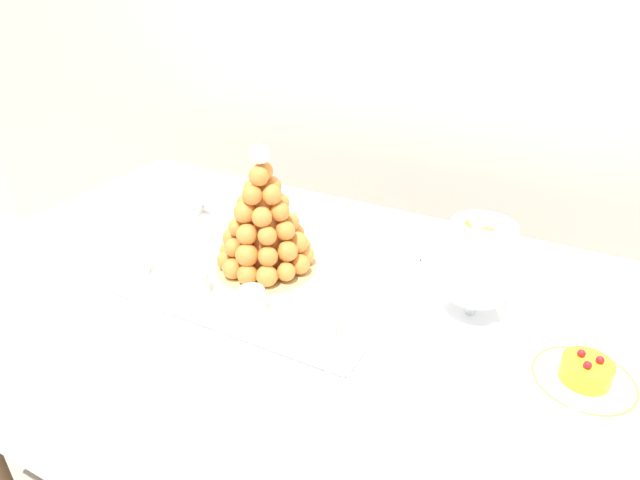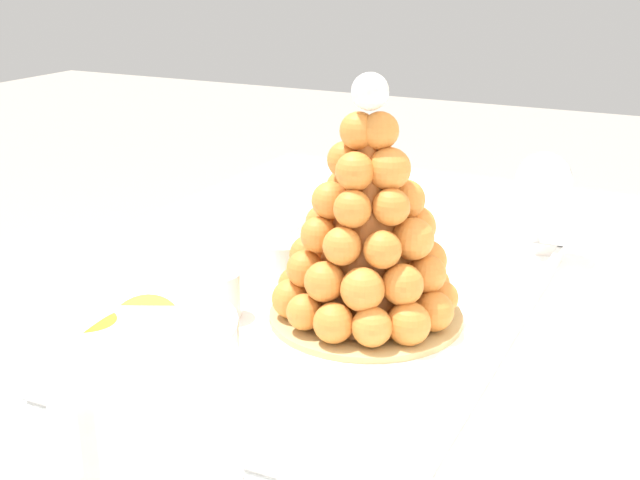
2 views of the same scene
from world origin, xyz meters
The scene contains 11 objects.
backdrop_wall centered at (0.00, 0.87, 1.25)m, with size 4.80×0.10×2.50m, color silver.
buffet_table centered at (0.00, 0.00, 0.69)m, with size 1.72×0.97×0.78m.
serving_tray centered at (-0.12, 0.00, 0.78)m, with size 0.66×0.42×0.02m.
croquembouche centered at (-0.11, 0.03, 0.90)m, with size 0.24×0.24×0.30m.
dessert_cup_left centered at (-0.36, -0.13, 0.81)m, with size 0.05×0.05×0.05m.
dessert_cup_mid_left centered at (-0.19, -0.13, 0.81)m, with size 0.06×0.06×0.05m.
dessert_cup_centre centered at (-0.04, -0.13, 0.81)m, with size 0.05×0.05×0.06m.
dessert_cup_mid_right centered at (0.12, -0.13, 0.81)m, with size 0.05×0.05×0.05m.
macaron_goblet centered at (0.36, 0.08, 0.91)m, with size 0.12×0.12×0.22m.
fruit_tart_plate centered at (0.58, -0.02, 0.79)m, with size 0.18×0.18×0.06m.
wine_glass centered at (-0.45, 0.17, 0.89)m, with size 0.08×0.08×0.16m.
Camera 1 is at (0.50, -0.86, 1.45)m, focal length 30.07 mm.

